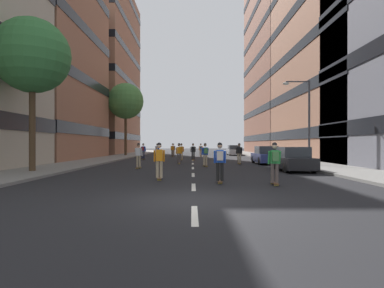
{
  "coord_description": "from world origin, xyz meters",
  "views": [
    {
      "loc": [
        -0.06,
        -9.71,
        1.71
      ],
      "look_at": [
        0.0,
        27.69,
        1.7
      ],
      "focal_mm": 30.06,
      "sensor_mm": 36.0,
      "label": 1
    }
  ],
  "objects_px": {
    "street_tree_mid": "(125,101)",
    "streetlamp_right": "(304,113)",
    "skater_11": "(178,152)",
    "skater_0": "(157,149)",
    "skater_4": "(143,150)",
    "parked_car_mid": "(292,160)",
    "skater_7": "(219,160)",
    "skater_3": "(193,151)",
    "skater_8": "(138,154)",
    "skater_12": "(239,152)",
    "skater_5": "(200,149)",
    "skater_1": "(172,149)",
    "skater_10": "(181,151)",
    "skater_2": "(205,153)",
    "parked_car_far": "(265,156)",
    "skater_13": "(173,149)",
    "parked_car_near": "(233,151)",
    "skater_9": "(274,161)",
    "street_tree_near": "(32,56)",
    "skater_6": "(159,159)"
  },
  "relations": [
    {
      "from": "skater_1",
      "to": "skater_3",
      "type": "xyz_separation_m",
      "value": [
        2.71,
        -9.6,
        0.0
      ]
    },
    {
      "from": "parked_car_mid",
      "to": "skater_4",
      "type": "height_order",
      "value": "skater_4"
    },
    {
      "from": "skater_0",
      "to": "skater_12",
      "type": "bearing_deg",
      "value": -59.96
    },
    {
      "from": "skater_10",
      "to": "skater_13",
      "type": "bearing_deg",
      "value": 97.68
    },
    {
      "from": "parked_car_near",
      "to": "skater_0",
      "type": "relative_size",
      "value": 2.47
    },
    {
      "from": "parked_car_mid",
      "to": "skater_7",
      "type": "bearing_deg",
      "value": -129.29
    },
    {
      "from": "skater_7",
      "to": "skater_11",
      "type": "height_order",
      "value": "same"
    },
    {
      "from": "parked_car_far",
      "to": "skater_13",
      "type": "relative_size",
      "value": 2.47
    },
    {
      "from": "skater_1",
      "to": "skater_2",
      "type": "relative_size",
      "value": 1.0
    },
    {
      "from": "skater_0",
      "to": "skater_4",
      "type": "xyz_separation_m",
      "value": [
        -0.76,
        -6.93,
        0.0
      ]
    },
    {
      "from": "skater_1",
      "to": "skater_0",
      "type": "bearing_deg",
      "value": -156.87
    },
    {
      "from": "skater_12",
      "to": "skater_3",
      "type": "bearing_deg",
      "value": 122.46
    },
    {
      "from": "parked_car_mid",
      "to": "street_tree_mid",
      "type": "relative_size",
      "value": 0.43
    },
    {
      "from": "street_tree_near",
      "to": "skater_4",
      "type": "bearing_deg",
      "value": 76.31
    },
    {
      "from": "skater_5",
      "to": "skater_12",
      "type": "bearing_deg",
      "value": -79.36
    },
    {
      "from": "skater_0",
      "to": "skater_5",
      "type": "height_order",
      "value": "same"
    },
    {
      "from": "parked_car_mid",
      "to": "skater_4",
      "type": "bearing_deg",
      "value": 128.06
    },
    {
      "from": "street_tree_mid",
      "to": "streetlamp_right",
      "type": "bearing_deg",
      "value": -48.36
    },
    {
      "from": "street_tree_mid",
      "to": "skater_7",
      "type": "height_order",
      "value": "street_tree_mid"
    },
    {
      "from": "skater_13",
      "to": "skater_5",
      "type": "bearing_deg",
      "value": -37.71
    },
    {
      "from": "skater_3",
      "to": "skater_8",
      "type": "relative_size",
      "value": 1.0
    },
    {
      "from": "skater_4",
      "to": "skater_13",
      "type": "height_order",
      "value": "same"
    },
    {
      "from": "parked_car_near",
      "to": "skater_8",
      "type": "relative_size",
      "value": 2.47
    },
    {
      "from": "skater_12",
      "to": "parked_car_far",
      "type": "bearing_deg",
      "value": 6.9
    },
    {
      "from": "streetlamp_right",
      "to": "skater_0",
      "type": "xyz_separation_m",
      "value": [
        -13.31,
        17.23,
        -3.12
      ]
    },
    {
      "from": "parked_car_far",
      "to": "skater_1",
      "type": "bearing_deg",
      "value": 120.05
    },
    {
      "from": "skater_10",
      "to": "streetlamp_right",
      "type": "bearing_deg",
      "value": -43.59
    },
    {
      "from": "skater_3",
      "to": "skater_5",
      "type": "distance_m",
      "value": 9.09
    },
    {
      "from": "parked_car_far",
      "to": "skater_9",
      "type": "height_order",
      "value": "skater_9"
    },
    {
      "from": "skater_5",
      "to": "street_tree_mid",
      "type": "bearing_deg",
      "value": 165.06
    },
    {
      "from": "skater_9",
      "to": "skater_11",
      "type": "distance_m",
      "value": 14.88
    },
    {
      "from": "skater_3",
      "to": "skater_2",
      "type": "bearing_deg",
      "value": -84.5
    },
    {
      "from": "skater_8",
      "to": "skater_0",
      "type": "bearing_deg",
      "value": 92.53
    },
    {
      "from": "skater_11",
      "to": "streetlamp_right",
      "type": "bearing_deg",
      "value": -14.88
    },
    {
      "from": "skater_5",
      "to": "skater_11",
      "type": "height_order",
      "value": "same"
    },
    {
      "from": "skater_4",
      "to": "skater_12",
      "type": "distance_m",
      "value": 12.28
    },
    {
      "from": "street_tree_mid",
      "to": "skater_2",
      "type": "height_order",
      "value": "street_tree_mid"
    },
    {
      "from": "skater_3",
      "to": "parked_car_near",
      "type": "bearing_deg",
      "value": 67.83
    },
    {
      "from": "streetlamp_right",
      "to": "skater_12",
      "type": "height_order",
      "value": "streetlamp_right"
    },
    {
      "from": "skater_1",
      "to": "skater_12",
      "type": "bearing_deg",
      "value": -67.2
    },
    {
      "from": "skater_6",
      "to": "skater_11",
      "type": "relative_size",
      "value": 1.0
    },
    {
      "from": "skater_4",
      "to": "skater_5",
      "type": "height_order",
      "value": "same"
    },
    {
      "from": "parked_car_near",
      "to": "skater_0",
      "type": "distance_m",
      "value": 12.73
    },
    {
      "from": "skater_11",
      "to": "street_tree_mid",
      "type": "bearing_deg",
      "value": 114.94
    },
    {
      "from": "skater_5",
      "to": "skater_11",
      "type": "distance_m",
      "value": 15.08
    },
    {
      "from": "parked_car_near",
      "to": "skater_9",
      "type": "relative_size",
      "value": 2.47
    },
    {
      "from": "skater_2",
      "to": "skater_11",
      "type": "relative_size",
      "value": 1.0
    },
    {
      "from": "skater_11",
      "to": "skater_5",
      "type": "bearing_deg",
      "value": 81.32
    },
    {
      "from": "parked_car_far",
      "to": "parked_car_near",
      "type": "bearing_deg",
      "value": 90.0
    },
    {
      "from": "parked_car_mid",
      "to": "skater_10",
      "type": "xyz_separation_m",
      "value": [
        -7.47,
        14.0,
        0.29
      ]
    }
  ]
}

